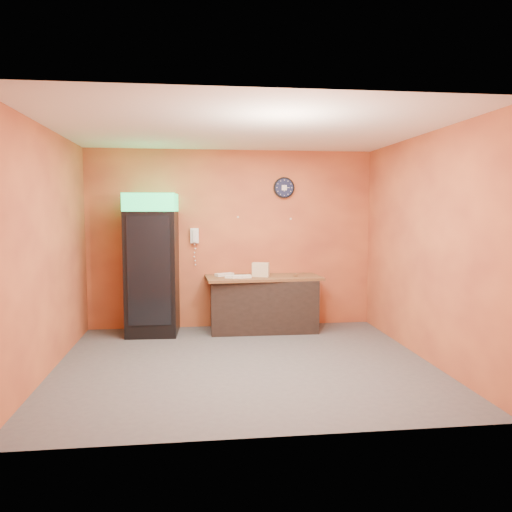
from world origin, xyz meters
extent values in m
plane|color=#47474C|center=(0.00, 0.00, 0.00)|extent=(4.50, 4.50, 0.00)
cube|color=orange|center=(0.00, 2.00, 1.40)|extent=(4.50, 0.02, 2.80)
cube|color=orange|center=(-2.25, 0.00, 1.40)|extent=(0.02, 4.00, 2.80)
cube|color=orange|center=(2.25, 0.00, 1.40)|extent=(0.02, 4.00, 2.80)
cube|color=white|center=(0.00, 0.00, 2.80)|extent=(4.50, 4.00, 0.02)
cube|color=black|center=(-1.22, 1.65, 0.92)|extent=(0.77, 0.77, 1.84)
cube|color=#19D660|center=(-1.22, 1.65, 1.97)|extent=(0.77, 0.77, 0.26)
cube|color=black|center=(-1.20, 1.28, 1.00)|extent=(0.61, 0.05, 1.58)
cube|color=black|center=(0.46, 1.64, 0.40)|extent=(1.62, 0.74, 0.81)
cylinder|color=black|center=(0.83, 1.98, 2.21)|extent=(0.33, 0.05, 0.33)
cylinder|color=#0F1433|center=(0.83, 1.95, 2.21)|extent=(0.29, 0.01, 0.29)
cube|color=white|center=(0.83, 1.94, 2.21)|extent=(0.08, 0.00, 0.08)
cube|color=white|center=(-0.59, 1.96, 1.46)|extent=(0.13, 0.07, 0.23)
cube|color=white|center=(-0.59, 1.91, 1.46)|extent=(0.05, 0.04, 0.19)
cube|color=brown|center=(0.46, 1.64, 0.83)|extent=(1.79, 0.87, 0.04)
cube|color=beige|center=(0.41, 1.57, 0.87)|extent=(0.27, 0.18, 0.05)
cube|color=beige|center=(0.41, 1.57, 0.93)|extent=(0.27, 0.18, 0.05)
cube|color=beige|center=(0.41, 1.57, 0.98)|extent=(0.27, 0.18, 0.05)
cube|color=beige|center=(0.41, 1.57, 1.04)|extent=(0.27, 0.18, 0.05)
cube|color=white|center=(0.00, 1.49, 0.86)|extent=(0.28, 0.18, 0.04)
cube|color=white|center=(0.10, 1.48, 0.87)|extent=(0.30, 0.15, 0.04)
cube|color=white|center=(-0.13, 1.75, 0.87)|extent=(0.31, 0.24, 0.04)
cylinder|color=silver|center=(0.46, 1.78, 0.88)|extent=(0.06, 0.06, 0.06)
camera|label=1|loc=(-0.58, -5.90, 1.86)|focal=35.00mm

